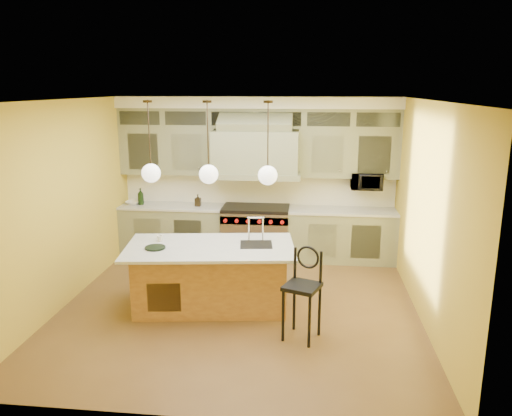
# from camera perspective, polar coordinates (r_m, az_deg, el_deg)

# --- Properties ---
(floor) EXTENTS (5.00, 5.00, 0.00)m
(floor) POSITION_cam_1_polar(r_m,az_deg,el_deg) (7.30, -1.91, -11.17)
(floor) COLOR brown
(floor) RESTS_ON ground
(ceiling) EXTENTS (5.00, 5.00, 0.00)m
(ceiling) POSITION_cam_1_polar(r_m,az_deg,el_deg) (6.62, -2.11, 12.23)
(ceiling) COLOR white
(ceiling) RESTS_ON wall_back
(wall_back) EXTENTS (5.00, 0.00, 5.00)m
(wall_back) POSITION_cam_1_polar(r_m,az_deg,el_deg) (9.25, 0.22, 3.63)
(wall_back) COLOR gold
(wall_back) RESTS_ON ground
(wall_front) EXTENTS (5.00, 0.00, 5.00)m
(wall_front) POSITION_cam_1_polar(r_m,az_deg,el_deg) (4.47, -6.66, -7.66)
(wall_front) COLOR gold
(wall_front) RESTS_ON ground
(wall_left) EXTENTS (0.00, 5.00, 5.00)m
(wall_left) POSITION_cam_1_polar(r_m,az_deg,el_deg) (7.59, -21.04, 0.45)
(wall_left) COLOR gold
(wall_left) RESTS_ON ground
(wall_right) EXTENTS (0.00, 5.00, 5.00)m
(wall_right) POSITION_cam_1_polar(r_m,az_deg,el_deg) (6.92, 18.94, -0.58)
(wall_right) COLOR gold
(wall_right) RESTS_ON ground
(back_cabinetry) EXTENTS (5.00, 0.77, 2.90)m
(back_cabinetry) POSITION_cam_1_polar(r_m,az_deg,el_deg) (8.99, 0.04, 3.21)
(back_cabinetry) COLOR gray
(back_cabinetry) RESTS_ON floor
(range) EXTENTS (1.20, 0.74, 0.96)m
(range) POSITION_cam_1_polar(r_m,az_deg,el_deg) (9.12, -0.02, -2.74)
(range) COLOR silver
(range) RESTS_ON floor
(kitchen_island) EXTENTS (2.46, 1.53, 1.35)m
(kitchen_island) POSITION_cam_1_polar(r_m,az_deg,el_deg) (7.15, -5.13, -7.64)
(kitchen_island) COLOR #925A33
(kitchen_island) RESTS_ON floor
(counter_stool) EXTENTS (0.52, 0.52, 1.16)m
(counter_stool) POSITION_cam_1_polar(r_m,az_deg,el_deg) (6.24, 5.40, -9.06)
(counter_stool) COLOR black
(counter_stool) RESTS_ON floor
(microwave) EXTENTS (0.54, 0.37, 0.30)m
(microwave) POSITION_cam_1_polar(r_m,az_deg,el_deg) (9.00, 12.51, 3.03)
(microwave) COLOR black
(microwave) RESTS_ON back_cabinetry
(oil_bottle_a) EXTENTS (0.12, 0.12, 0.31)m
(oil_bottle_a) POSITION_cam_1_polar(r_m,az_deg,el_deg) (9.45, -13.05, 1.30)
(oil_bottle_a) COLOR black
(oil_bottle_a) RESTS_ON back_cabinetry
(oil_bottle_b) EXTENTS (0.10, 0.11, 0.22)m
(oil_bottle_b) POSITION_cam_1_polar(r_m,az_deg,el_deg) (9.17, -6.66, 0.89)
(oil_bottle_b) COLOR black
(oil_bottle_b) RESTS_ON back_cabinetry
(fruit_bowl) EXTENTS (0.27, 0.27, 0.06)m
(fruit_bowl) POSITION_cam_1_polar(r_m,az_deg,el_deg) (9.53, -13.89, 0.60)
(fruit_bowl) COLOR white
(fruit_bowl) RESTS_ON back_cabinetry
(cup) EXTENTS (0.09, 0.09, 0.08)m
(cup) POSITION_cam_1_polar(r_m,az_deg,el_deg) (7.26, -10.95, -3.43)
(cup) COLOR silver
(cup) RESTS_ON kitchen_island
(pendant_left) EXTENTS (0.26, 0.26, 1.11)m
(pendant_left) POSITION_cam_1_polar(r_m,az_deg,el_deg) (6.97, -11.91, 4.16)
(pendant_left) COLOR #2D2319
(pendant_left) RESTS_ON ceiling
(pendant_center) EXTENTS (0.26, 0.26, 1.11)m
(pendant_center) POSITION_cam_1_polar(r_m,az_deg,el_deg) (6.76, -5.44, 4.11)
(pendant_center) COLOR #2D2319
(pendant_center) RESTS_ON ceiling
(pendant_right) EXTENTS (0.26, 0.26, 1.11)m
(pendant_right) POSITION_cam_1_polar(r_m,az_deg,el_deg) (6.65, 1.35, 4.00)
(pendant_right) COLOR #2D2319
(pendant_right) RESTS_ON ceiling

